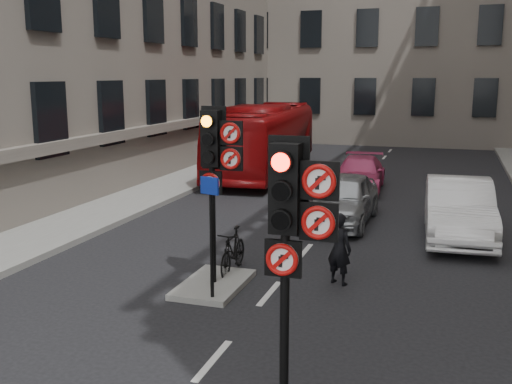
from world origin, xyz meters
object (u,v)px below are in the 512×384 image
Objects in this scene: car_white at (459,209)px; motorcyclist at (339,249)px; signal_far at (216,157)px; car_silver at (343,199)px; signal_near at (292,218)px; car_pink at (359,174)px; info_sign at (211,220)px; bus_red at (265,139)px; motorcycle at (233,251)px.

car_white is 5.15m from motorcyclist.
signal_far is at bearing 45.10° from motorcyclist.
motorcyclist is at bearing -120.72° from car_white.
car_silver is at bearing 76.72° from signal_far.
signal_near reaches higher than car_pink.
car_silver is 7.22m from info_sign.
car_pink is 0.40× the size of bus_red.
car_silver is at bearing 96.28° from signal_near.
motorcyclist is (2.34, 0.00, 0.27)m from motorcycle.
motorcyclist is at bearing -2.51° from motorcycle.
signal_near is at bearing -105.55° from car_white.
signal_near is 2.35× the size of motorcyclist.
bus_red is at bearing 122.35° from car_silver.
car_white reaches higher than motorcyclist.
signal_far is at bearing 121.74° from info_sign.
info_sign is (3.60, -15.04, 0.12)m from bus_red.
signal_far reaches higher than motorcycle.
signal_near is at bearing -82.67° from car_silver.
signal_near is at bearing -75.84° from bus_red.
bus_red reaches higher than motorcycle.
signal_far is 0.33× the size of bus_red.
motorcycle is (3.36, -13.22, -1.01)m from bus_red.
car_white is 7.84m from info_sign.
motorcyclist is at bearing -86.41° from car_pink.
motorcyclist is 2.91m from info_sign.
car_silver is at bearing 165.05° from car_white.
signal_far is 0.84× the size of car_silver.
signal_far is at bearing 123.02° from signal_near.
motorcycle is at bearing -139.18° from car_white.
motorcyclist is 0.65× the size of info_sign.
motorcycle is 2.36m from motorcyclist.
car_white is 6.57m from motorcycle.
signal_far is 1.53× the size of info_sign.
car_pink is at bearing 84.11° from signal_far.
motorcycle is (-4.72, -4.56, -0.29)m from car_white.
bus_red is 4.64× the size of info_sign.
car_white is at bearing 71.96° from info_sign.
car_pink is 2.62× the size of motorcycle.
signal_near reaches higher than info_sign.
motorcyclist is (-0.28, 5.01, -1.82)m from signal_near.
signal_near reaches higher than car_silver.
motorcyclist is (1.13, -10.45, 0.14)m from car_pink.
signal_far reaches higher than motorcyclist.
car_silver is (1.47, 6.24, -1.97)m from signal_far.
signal_far is at bearing -80.63° from bus_red.
car_silver is 5.45m from motorcycle.
info_sign is (-0.97, -12.27, 1.00)m from car_pink.
bus_red reaches higher than motorcyclist.
signal_far is 6.71m from car_silver.
info_sign is (0.24, -1.82, 1.13)m from motorcycle.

